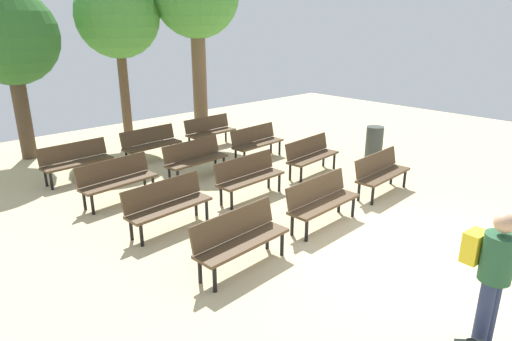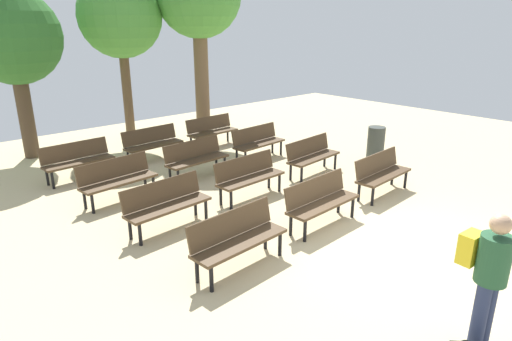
{
  "view_description": "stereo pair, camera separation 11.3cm",
  "coord_description": "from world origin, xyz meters",
  "px_view_note": "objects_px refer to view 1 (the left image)",
  "views": [
    {
      "loc": [
        -5.99,
        -2.96,
        3.53
      ],
      "look_at": [
        0.0,
        3.46,
        0.55
      ],
      "focal_mm": 30.69,
      "sensor_mm": 36.0,
      "label": 1
    },
    {
      "loc": [
        -5.91,
        -3.04,
        3.53
      ],
      "look_at": [
        0.0,
        3.46,
        0.55
      ],
      "focal_mm": 30.69,
      "sensor_mm": 36.0,
      "label": 2
    }
  ],
  "objects_px": {
    "bench_r3_c1": "(151,142)",
    "visitor_with_backpack": "(491,272)",
    "bench_r2_c2": "(256,141)",
    "tree_2": "(118,17)",
    "bench_r1_c2": "(311,154)",
    "bench_r3_c2": "(210,130)",
    "bench_r2_c1": "(195,157)",
    "bench_r1_c1": "(249,175)",
    "bench_r1_c0": "(167,202)",
    "bench_r3_c0": "(76,159)",
    "bench_r0_c1": "(321,199)",
    "bench_r2_c0": "(117,178)",
    "bench_r0_c0": "(240,237)",
    "tree_0": "(10,39)",
    "bench_r0_c2": "(381,171)",
    "trash_bin": "(374,143)"
  },
  "relations": [
    {
      "from": "bench_r0_c0",
      "to": "bench_r2_c1",
      "type": "distance_m",
      "value": 4.24
    },
    {
      "from": "bench_r2_c2",
      "to": "visitor_with_backpack",
      "type": "distance_m",
      "value": 7.69
    },
    {
      "from": "bench_r0_c0",
      "to": "bench_r2_c0",
      "type": "height_order",
      "value": "same"
    },
    {
      "from": "bench_r0_c0",
      "to": "bench_r0_c1",
      "type": "xyz_separation_m",
      "value": [
        2.05,
        0.1,
        0.0
      ]
    },
    {
      "from": "bench_r1_c2",
      "to": "tree_0",
      "type": "height_order",
      "value": "tree_0"
    },
    {
      "from": "bench_r1_c1",
      "to": "bench_r3_c0",
      "type": "relative_size",
      "value": 1.0
    },
    {
      "from": "bench_r3_c2",
      "to": "tree_2",
      "type": "bearing_deg",
      "value": 121.78
    },
    {
      "from": "bench_r1_c2",
      "to": "visitor_with_backpack",
      "type": "xyz_separation_m",
      "value": [
        -3.17,
        -5.24,
        0.43
      ]
    },
    {
      "from": "bench_r2_c2",
      "to": "tree_2",
      "type": "bearing_deg",
      "value": 107.64
    },
    {
      "from": "bench_r1_c2",
      "to": "bench_r0_c2",
      "type": "bearing_deg",
      "value": -91.67
    },
    {
      "from": "bench_r2_c1",
      "to": "bench_r0_c0",
      "type": "bearing_deg",
      "value": -119.77
    },
    {
      "from": "bench_r2_c0",
      "to": "bench_r3_c1",
      "type": "bearing_deg",
      "value": 41.15
    },
    {
      "from": "bench_r0_c1",
      "to": "bench_r2_c0",
      "type": "xyz_separation_m",
      "value": [
        -2.19,
        3.57,
        0.0
      ]
    },
    {
      "from": "bench_r2_c0",
      "to": "tree_2",
      "type": "relative_size",
      "value": 0.33
    },
    {
      "from": "bench_r1_c0",
      "to": "bench_r3_c1",
      "type": "bearing_deg",
      "value": 60.56
    },
    {
      "from": "bench_r2_c1",
      "to": "bench_r3_c2",
      "type": "height_order",
      "value": "same"
    },
    {
      "from": "bench_r3_c2",
      "to": "bench_r2_c1",
      "type": "bearing_deg",
      "value": -136.2
    },
    {
      "from": "bench_r1_c0",
      "to": "bench_r2_c1",
      "type": "bearing_deg",
      "value": 41.22
    },
    {
      "from": "bench_r0_c0",
      "to": "visitor_with_backpack",
      "type": "xyz_separation_m",
      "value": [
        0.94,
        -3.15,
        0.43
      ]
    },
    {
      "from": "bench_r0_c2",
      "to": "bench_r2_c2",
      "type": "height_order",
      "value": "same"
    },
    {
      "from": "bench_r2_c0",
      "to": "bench_r3_c0",
      "type": "xyz_separation_m",
      "value": [
        -0.1,
        1.86,
        0.0
      ]
    },
    {
      "from": "bench_r3_c1",
      "to": "visitor_with_backpack",
      "type": "distance_m",
      "value": 8.9
    },
    {
      "from": "bench_r2_c0",
      "to": "tree_2",
      "type": "distance_m",
      "value": 5.93
    },
    {
      "from": "bench_r2_c0",
      "to": "tree_2",
      "type": "height_order",
      "value": "tree_2"
    },
    {
      "from": "bench_r0_c2",
      "to": "visitor_with_backpack",
      "type": "bearing_deg",
      "value": -137.06
    },
    {
      "from": "bench_r0_c0",
      "to": "visitor_with_backpack",
      "type": "distance_m",
      "value": 3.32
    },
    {
      "from": "bench_r2_c0",
      "to": "tree_0",
      "type": "height_order",
      "value": "tree_0"
    },
    {
      "from": "bench_r0_c1",
      "to": "bench_r3_c0",
      "type": "relative_size",
      "value": 1.0
    },
    {
      "from": "bench_r1_c1",
      "to": "bench_r2_c2",
      "type": "distance_m",
      "value": 2.77
    },
    {
      "from": "bench_r1_c2",
      "to": "bench_r1_c1",
      "type": "bearing_deg",
      "value": 177.97
    },
    {
      "from": "bench_r3_c0",
      "to": "bench_r3_c2",
      "type": "relative_size",
      "value": 1.0
    },
    {
      "from": "bench_r2_c1",
      "to": "trash_bin",
      "type": "bearing_deg",
      "value": -29.27
    },
    {
      "from": "bench_r0_c2",
      "to": "tree_0",
      "type": "relative_size",
      "value": 0.37
    },
    {
      "from": "bench_r1_c2",
      "to": "bench_r3_c0",
      "type": "height_order",
      "value": "same"
    },
    {
      "from": "bench_r3_c2",
      "to": "bench_r2_c2",
      "type": "bearing_deg",
      "value": -87.67
    },
    {
      "from": "bench_r0_c0",
      "to": "bench_r3_c1",
      "type": "bearing_deg",
      "value": 69.68
    },
    {
      "from": "bench_r0_c1",
      "to": "bench_r2_c0",
      "type": "height_order",
      "value": "same"
    },
    {
      "from": "bench_r0_c0",
      "to": "tree_0",
      "type": "distance_m",
      "value": 8.64
    },
    {
      "from": "bench_r0_c1",
      "to": "bench_r0_c2",
      "type": "xyz_separation_m",
      "value": [
        2.16,
        0.12,
        0.0
      ]
    },
    {
      "from": "bench_r3_c0",
      "to": "bench_r1_c0",
      "type": "bearing_deg",
      "value": -89.61
    },
    {
      "from": "bench_r2_c2",
      "to": "visitor_with_backpack",
      "type": "relative_size",
      "value": 0.99
    },
    {
      "from": "bench_r3_c0",
      "to": "bench_r2_c0",
      "type": "bearing_deg",
      "value": -89.07
    },
    {
      "from": "bench_r1_c2",
      "to": "bench_r2_c0",
      "type": "relative_size",
      "value": 1.0
    },
    {
      "from": "bench_r0_c1",
      "to": "bench_r0_c2",
      "type": "relative_size",
      "value": 0.99
    },
    {
      "from": "bench_r2_c0",
      "to": "bench_r2_c1",
      "type": "bearing_deg",
      "value": -1.33
    },
    {
      "from": "bench_r2_c0",
      "to": "tree_0",
      "type": "xyz_separation_m",
      "value": [
        -0.36,
        4.54,
        2.64
      ]
    },
    {
      "from": "bench_r2_c1",
      "to": "tree_0",
      "type": "height_order",
      "value": "tree_0"
    },
    {
      "from": "bench_r1_c2",
      "to": "bench_r3_c0",
      "type": "relative_size",
      "value": 1.01
    },
    {
      "from": "bench_r1_c2",
      "to": "bench_r3_c2",
      "type": "distance_m",
      "value": 3.71
    },
    {
      "from": "tree_2",
      "to": "bench_r0_c1",
      "type": "bearing_deg",
      "value": -92.26
    }
  ]
}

